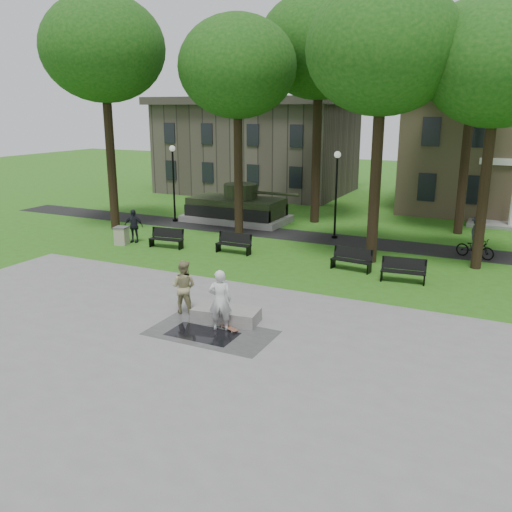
{
  "coord_description": "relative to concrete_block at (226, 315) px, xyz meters",
  "views": [
    {
      "loc": [
        9.27,
        -15.74,
        6.91
      ],
      "look_at": [
        0.48,
        2.42,
        1.4
      ],
      "focal_mm": 38.0,
      "sensor_mm": 36.0,
      "label": 1
    }
  ],
  "objects": [
    {
      "name": "ground",
      "position": [
        -1.0,
        0.94,
        -0.24
      ],
      "size": [
        120.0,
        120.0,
        0.0
      ],
      "primitive_type": "plane",
      "color": "#2C5814",
      "rests_on": "ground"
    },
    {
      "name": "plaza",
      "position": [
        -1.0,
        -4.06,
        -0.23
      ],
      "size": [
        22.0,
        16.0,
        0.02
      ],
      "primitive_type": "cube",
      "color": "gray",
      "rests_on": "ground"
    },
    {
      "name": "footpath",
      "position": [
        -1.0,
        12.94,
        -0.24
      ],
      "size": [
        44.0,
        2.6,
        0.01
      ],
      "primitive_type": "cube",
      "color": "black",
      "rests_on": "ground"
    },
    {
      "name": "building_left",
      "position": [
        -12.0,
        27.44,
        3.35
      ],
      "size": [
        15.0,
        10.0,
        7.2
      ],
      "primitive_type": "cube",
      "color": "#4C443D",
      "rests_on": "ground"
    },
    {
      "name": "tree_0",
      "position": [
        -13.0,
        9.94,
        9.78
      ],
      "size": [
        6.8,
        6.8,
        12.97
      ],
      "color": "black",
      "rests_on": "ground"
    },
    {
      "name": "tree_1",
      "position": [
        -5.5,
        11.44,
        8.71
      ],
      "size": [
        6.2,
        6.2,
        11.63
      ],
      "color": "black",
      "rests_on": "ground"
    },
    {
      "name": "tree_2",
      "position": [
        2.5,
        9.44,
        9.07
      ],
      "size": [
        6.6,
        6.6,
        12.16
      ],
      "color": "black",
      "rests_on": "ground"
    },
    {
      "name": "tree_3",
      "position": [
        7.0,
        10.44,
        8.35
      ],
      "size": [
        6.0,
        6.0,
        11.19
      ],
      "color": "black",
      "rests_on": "ground"
    },
    {
      "name": "tree_4",
      "position": [
        -3.0,
        16.94,
        10.15
      ],
      "size": [
        7.2,
        7.2,
        13.5
      ],
      "color": "black",
      "rests_on": "ground"
    },
    {
      "name": "tree_5",
      "position": [
        5.5,
        17.44,
        9.42
      ],
      "size": [
        6.4,
        6.4,
        12.44
      ],
      "color": "black",
      "rests_on": "ground"
    },
    {
      "name": "lamp_left",
      "position": [
        -11.0,
        13.24,
        2.55
      ],
      "size": [
        0.36,
        0.36,
        4.73
      ],
      "color": "black",
      "rests_on": "ground"
    },
    {
      "name": "lamp_mid",
      "position": [
        -0.5,
        13.24,
        2.55
      ],
      "size": [
        0.36,
        0.36,
        4.73
      ],
      "color": "black",
      "rests_on": "ground"
    },
    {
      "name": "tank_monument",
      "position": [
        -7.46,
        14.94,
        0.61
      ],
      "size": [
        7.45,
        3.4,
        2.4
      ],
      "color": "gray",
      "rests_on": "ground"
    },
    {
      "name": "puddle",
      "position": [
        -0.16,
        -1.27,
        -0.22
      ],
      "size": [
        2.2,
        1.2,
        0.0
      ],
      "primitive_type": "cube",
      "color": "black",
      "rests_on": "plaza"
    },
    {
      "name": "concrete_block",
      "position": [
        0.0,
        0.0,
        0.0
      ],
      "size": [
        2.31,
        1.28,
        0.45
      ],
      "primitive_type": "cube",
      "rotation": [
        0.0,
        0.0,
        0.13
      ],
      "color": "gray",
      "rests_on": "plaza"
    },
    {
      "name": "skateboard",
      "position": [
        0.42,
        -0.58,
        -0.19
      ],
      "size": [
        0.79,
        0.5,
        0.07
      ],
      "primitive_type": "cube",
      "rotation": [
        0.0,
        0.0,
        -0.42
      ],
      "color": "brown",
      "rests_on": "plaza"
    },
    {
      "name": "skateboarder",
      "position": [
        0.17,
        -0.69,
        0.78
      ],
      "size": [
        0.86,
        0.73,
        2.01
      ],
      "primitive_type": "imported",
      "rotation": [
        0.0,
        0.0,
        3.55
      ],
      "color": "silver",
      "rests_on": "plaza"
    },
    {
      "name": "friend_watching",
      "position": [
        -1.72,
        0.08,
        0.72
      ],
      "size": [
        1.01,
        0.84,
        1.89
      ],
      "primitive_type": "imported",
      "rotation": [
        0.0,
        0.0,
        3.28
      ],
      "color": "#928C5E",
      "rests_on": "plaza"
    },
    {
      "name": "pedestrian_walker",
      "position": [
        -9.85,
        7.7,
        0.64
      ],
      "size": [
        1.11,
        0.67,
        1.77
      ],
      "primitive_type": "imported",
      "rotation": [
        0.0,
        0.0,
        0.24
      ],
      "color": "black",
      "rests_on": "ground"
    },
    {
      "name": "cyclist",
      "position": [
        6.8,
        12.24,
        0.59
      ],
      "size": [
        1.93,
        1.16,
        2.05
      ],
      "rotation": [
        0.0,
        0.0,
        1.27
      ],
      "color": "black",
      "rests_on": "ground"
    },
    {
      "name": "park_bench_0",
      "position": [
        -7.59,
        7.49,
        0.28
      ],
      "size": [
        1.84,
        0.7,
        1.0
      ],
      "rotation": [
        0.0,
        0.0,
        0.1
      ],
      "color": "black",
      "rests_on": "ground"
    },
    {
      "name": "park_bench_1",
      "position": [
        -3.97,
        8.02,
        0.28
      ],
      "size": [
        1.8,
        0.52,
        1.0
      ],
      "rotation": [
        0.0,
        0.0,
        -0.0
      ],
      "color": "black",
      "rests_on": "ground"
    },
    {
      "name": "park_bench_2",
      "position": [
        2.07,
        7.71,
        0.28
      ],
      "size": [
        1.84,
        0.71,
        1.0
      ],
      "rotation": [
        0.0,
        0.0,
        -0.11
      ],
      "color": "black",
      "rests_on": "ground"
    },
    {
      "name": "park_bench_3",
      "position": [
        4.47,
        6.98,
        0.28
      ],
      "size": [
        1.84,
        0.71,
        1.0
      ],
      "rotation": [
        0.0,
        0.0,
        0.11
      ],
      "color": "black",
      "rests_on": "ground"
    },
    {
      "name": "trash_bin",
      "position": [
        -10.08,
        6.96,
        0.24
      ],
      "size": [
        0.78,
        0.78,
        0.96
      ],
      "rotation": [
        0.0,
        0.0,
        0.21
      ],
      "color": "#A8A38B",
      "rests_on": "ground"
    }
  ]
}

